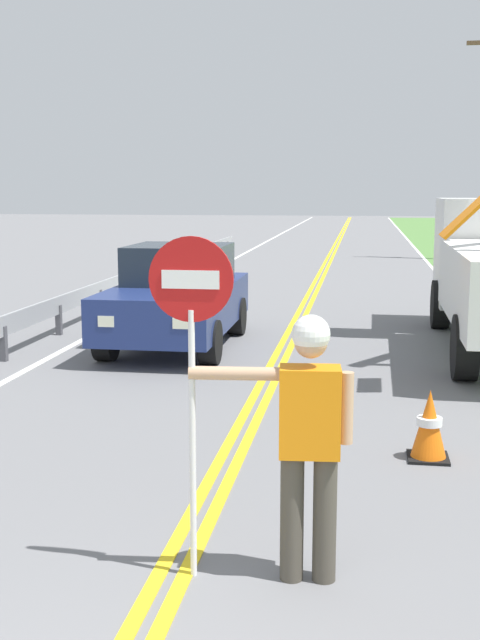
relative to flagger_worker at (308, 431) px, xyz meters
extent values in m
cube|color=yellow|center=(-1.01, 17.08, -1.04)|extent=(0.11, 110.00, 0.01)
cube|color=yellow|center=(-0.83, 17.08, -1.04)|extent=(0.11, 110.00, 0.01)
cube|color=silver|center=(2.68, 17.08, -1.04)|extent=(0.12, 110.00, 0.01)
cube|color=silver|center=(-4.52, 17.08, -1.04)|extent=(0.12, 110.00, 0.01)
cylinder|color=#474238|center=(0.12, 0.01, -0.61)|extent=(0.16, 0.16, 0.88)
cylinder|color=#474238|center=(-0.10, -0.01, -0.61)|extent=(0.16, 0.16, 0.88)
cube|color=orange|center=(0.01, 0.00, 0.13)|extent=(0.42, 0.27, 0.60)
cylinder|color=tan|center=(-0.49, -0.04, 0.38)|extent=(0.61, 0.14, 0.09)
cylinder|color=tan|center=(0.25, 0.02, 0.16)|extent=(0.09, 0.09, 0.48)
sphere|color=tan|center=(0.01, 0.00, 0.60)|extent=(0.22, 0.22, 0.22)
sphere|color=white|center=(0.01, 0.00, 0.65)|extent=(0.25, 0.25, 0.25)
cylinder|color=silver|center=(-0.77, -0.06, -0.12)|extent=(0.04, 0.04, 1.85)
cylinder|color=#B71414|center=(-0.77, -0.06, 1.00)|extent=(0.56, 0.03, 0.56)
cube|color=white|center=(-0.77, -0.08, 1.00)|extent=(0.38, 0.01, 0.12)
cube|color=orange|center=(1.60, 5.34, 1.26)|extent=(0.61, 0.81, 0.59)
cylinder|color=black|center=(1.83, 10.39, -0.59)|extent=(0.33, 0.92, 0.92)
cylinder|color=black|center=(1.77, 6.10, -0.59)|extent=(0.33, 0.92, 0.92)
cube|color=navy|center=(-2.74, 7.84, -0.35)|extent=(1.85, 4.10, 0.72)
cube|color=#1E2833|center=(-2.74, 8.09, 0.33)|extent=(1.62, 1.72, 0.64)
cube|color=#EAEACC|center=(-2.19, 5.81, -0.30)|extent=(0.24, 0.06, 0.16)
cube|color=#EAEACC|center=(-3.30, 5.81, -0.30)|extent=(0.24, 0.06, 0.16)
cylinder|color=black|center=(-1.92, 6.57, -0.71)|extent=(0.28, 0.68, 0.68)
cylinder|color=black|center=(-3.56, 6.57, -0.71)|extent=(0.28, 0.68, 0.68)
cylinder|color=black|center=(-1.92, 9.11, -0.71)|extent=(0.28, 0.68, 0.68)
cylinder|color=black|center=(-3.56, 9.11, -0.71)|extent=(0.28, 0.68, 0.68)
cone|color=orange|center=(1.02, 2.64, -0.70)|extent=(0.36, 0.36, 0.70)
cylinder|color=white|center=(1.02, 2.64, -0.66)|extent=(0.25, 0.25, 0.08)
cube|color=black|center=(1.02, 2.64, -1.03)|extent=(0.40, 0.40, 0.03)
cube|color=#9EA0A3|center=(-5.12, 12.00, -0.50)|extent=(0.06, 32.00, 0.32)
cube|color=#4C4C51|center=(-5.12, 6.29, -0.77)|extent=(0.10, 0.10, 0.55)
cube|color=#4C4C51|center=(-5.12, 8.57, -0.77)|extent=(0.10, 0.10, 0.55)
cube|color=#4C4C51|center=(-5.12, 10.86, -0.77)|extent=(0.10, 0.10, 0.55)
cube|color=#4C4C51|center=(-5.12, 13.14, -0.77)|extent=(0.10, 0.10, 0.55)
cube|color=#4C4C51|center=(-5.12, 15.43, -0.77)|extent=(0.10, 0.10, 0.55)
cube|color=#4C4C51|center=(-5.12, 17.72, -0.77)|extent=(0.10, 0.10, 0.55)
cube|color=#4C4C51|center=(-5.12, 20.00, -0.77)|extent=(0.10, 0.10, 0.55)
cube|color=#4C4C51|center=(-5.12, 22.29, -0.77)|extent=(0.10, 0.10, 0.55)
cube|color=#4C4C51|center=(-5.12, 24.57, -0.77)|extent=(0.10, 0.10, 0.55)
cube|color=#4C4C51|center=(-5.12, 26.86, -0.77)|extent=(0.10, 0.10, 0.55)
camera|label=1|loc=(0.33, -5.09, 1.58)|focal=44.75mm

